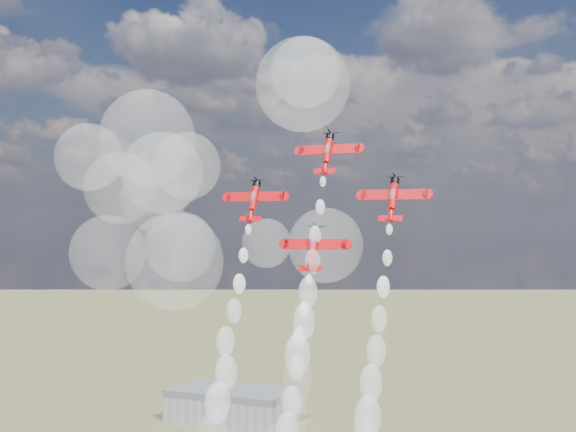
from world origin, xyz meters
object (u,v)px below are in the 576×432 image
Objects in this scene: plane_left at (254,200)px; hangar at (232,404)px; plane_right at (393,198)px; plane_slot at (314,248)px; plane_lead at (328,152)px.

hangar is at bearing 118.47° from plane_left.
plane_right is 15.16m from plane_slot.
plane_lead is at bearing 90.00° from plane_slot.
plane_slot is (-12.42, -3.30, -8.04)m from plane_right.
plane_slot is at bearing -165.13° from plane_right.
hangar is 4.55× the size of plane_left.
plane_right reaches higher than plane_slot.
plane_left reaches higher than plane_slot.
plane_right is at bearing -14.87° from plane_lead.
hangar is 224.31m from plane_right.
plane_right is (24.84, 0.00, 0.00)m from plane_left.
plane_right is at bearing -55.56° from hangar.
plane_lead reaches higher than plane_left.
hangar is at bearing 122.05° from plane_lead.
hangar is 218.48m from plane_lead.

